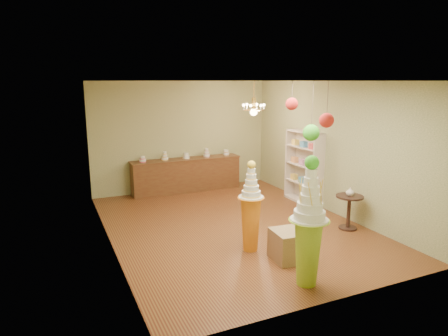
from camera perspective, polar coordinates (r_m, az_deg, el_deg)
name	(u,v)px	position (r m, az deg, el deg)	size (l,w,h in m)	color
floor	(233,225)	(8.54, 1.23, -8.21)	(6.50, 6.50, 0.00)	brown
ceiling	(233,81)	(8.00, 1.33, 12.35)	(6.50, 6.50, 0.00)	white
wall_back	(182,136)	(11.12, -5.96, 4.54)	(5.00, 0.04, 3.00)	#94996A
wall_front	(339,198)	(5.46, 16.12, -4.08)	(5.00, 0.04, 3.00)	#94996A
wall_left	(107,167)	(7.43, -16.41, 0.21)	(0.04, 6.50, 3.00)	#94996A
wall_right	(331,148)	(9.47, 15.09, 2.81)	(0.04, 6.50, 3.00)	#94996A
pedestal_green	(308,235)	(6.07, 11.96, -9.39)	(0.73, 0.73, 1.97)	#92B829
pedestal_orange	(251,216)	(7.17, 3.84, -6.89)	(0.48, 0.48, 1.65)	orange
burlap_riser	(289,245)	(7.02, 9.34, -10.81)	(0.57, 0.57, 0.52)	#92754F
sideboard	(186,174)	(11.05, -5.38, -0.90)	(3.04, 0.54, 1.16)	#52301A
shelving_unit	(304,167)	(10.10, 11.34, 0.13)	(0.33, 1.20, 1.80)	beige
round_table	(349,207)	(8.60, 17.43, -5.40)	(0.70, 0.70, 0.71)	black
vase	(350,191)	(8.51, 17.57, -3.22)	(0.17, 0.17, 0.18)	beige
pom_red_left	(326,120)	(6.00, 14.43, 6.62)	(0.22, 0.22, 0.67)	#463932
pom_green_mid	(311,133)	(6.68, 12.35, 4.95)	(0.27, 0.27, 0.97)	#463932
pom_red_right	(292,104)	(6.33, 9.66, 9.02)	(0.19, 0.19, 0.45)	#463932
chandelier	(254,110)	(9.90, 4.26, 8.28)	(0.72, 0.72, 0.85)	#EDB553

